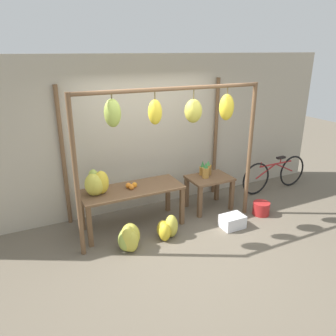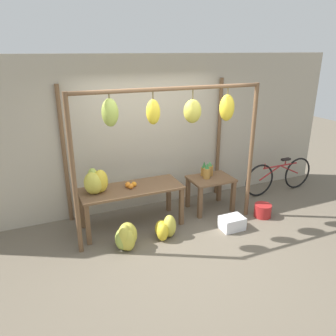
{
  "view_description": "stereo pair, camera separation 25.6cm",
  "coord_description": "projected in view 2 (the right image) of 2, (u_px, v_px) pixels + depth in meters",
  "views": [
    {
      "loc": [
        -2.17,
        -3.87,
        2.86
      ],
      "look_at": [
        0.12,
        0.82,
        0.96
      ],
      "focal_mm": 35.0,
      "sensor_mm": 36.0,
      "label": 1
    },
    {
      "loc": [
        -1.94,
        -3.98,
        2.86
      ],
      "look_at": [
        0.12,
        0.82,
        0.96
      ],
      "focal_mm": 35.0,
      "sensor_mm": 36.0,
      "label": 2
    }
  ],
  "objects": [
    {
      "name": "ground_plane",
      "position": [
        182.0,
        243.0,
        5.13
      ],
      "size": [
        20.0,
        20.0,
        0.0
      ],
      "primitive_type": "plane",
      "color": "#665B4C"
    },
    {
      "name": "pineapple_cluster",
      "position": [
        208.0,
        170.0,
        6.07
      ],
      "size": [
        0.26,
        0.27,
        0.29
      ],
      "color": "#A3702D",
      "rests_on": "display_table_side"
    },
    {
      "name": "stall_awning",
      "position": [
        171.0,
        125.0,
        5.05
      ],
      "size": [
        3.05,
        1.21,
        2.36
      ],
      "color": "brown",
      "rests_on": "ground_plane"
    },
    {
      "name": "parked_bicycle",
      "position": [
        279.0,
        176.0,
        6.86
      ],
      "size": [
        1.71,
        0.08,
        0.73
      ],
      "color": "black",
      "rests_on": "ground_plane"
    },
    {
      "name": "shop_wall_back",
      "position": [
        147.0,
        134.0,
        5.99
      ],
      "size": [
        8.0,
        0.08,
        2.8
      ],
      "color": "#B2A893",
      "rests_on": "ground_plane"
    },
    {
      "name": "display_table_main",
      "position": [
        131.0,
        193.0,
        5.43
      ],
      "size": [
        1.68,
        0.65,
        0.71
      ],
      "color": "brown",
      "rests_on": "ground_plane"
    },
    {
      "name": "fruit_crate_white",
      "position": [
        232.0,
        223.0,
        5.5
      ],
      "size": [
        0.39,
        0.29,
        0.22
      ],
      "color": "silver",
      "rests_on": "ground_plane"
    },
    {
      "name": "banana_pile_ground_right",
      "position": [
        165.0,
        228.0,
        5.23
      ],
      "size": [
        0.4,
        0.37,
        0.38
      ],
      "color": "gold",
      "rests_on": "ground_plane"
    },
    {
      "name": "blue_bucket",
      "position": [
        263.0,
        211.0,
        5.91
      ],
      "size": [
        0.3,
        0.3,
        0.24
      ],
      "color": "#AD2323",
      "rests_on": "ground_plane"
    },
    {
      "name": "banana_pile_ground_left",
      "position": [
        126.0,
        237.0,
        4.92
      ],
      "size": [
        0.45,
        0.43,
        0.43
      ],
      "color": "yellow",
      "rests_on": "ground_plane"
    },
    {
      "name": "orange_pile",
      "position": [
        130.0,
        185.0,
        5.4
      ],
      "size": [
        0.19,
        0.2,
        0.09
      ],
      "color": "orange",
      "rests_on": "display_table_main"
    },
    {
      "name": "display_table_side",
      "position": [
        211.0,
        185.0,
        6.07
      ],
      "size": [
        0.79,
        0.58,
        0.63
      ],
      "color": "brown",
      "rests_on": "ground_plane"
    },
    {
      "name": "banana_pile_on_table",
      "position": [
        95.0,
        182.0,
        5.14
      ],
      "size": [
        0.47,
        0.38,
        0.39
      ],
      "color": "gold",
      "rests_on": "display_table_main"
    }
  ]
}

